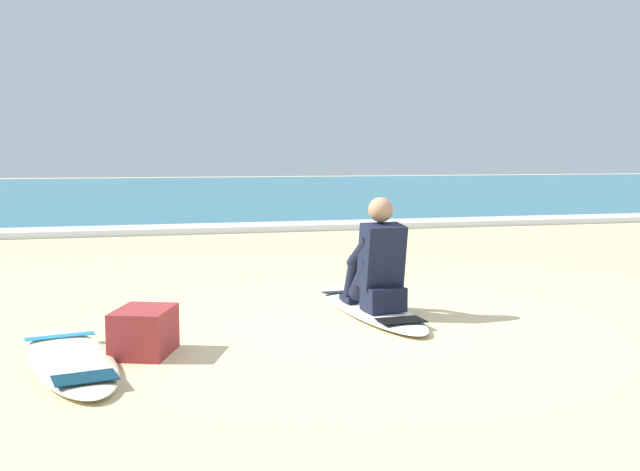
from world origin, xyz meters
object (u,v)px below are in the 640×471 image
Objects in this scene: surfboard_spare_near at (71,359)px; beach_bag at (144,331)px; surfer_seated at (378,266)px; surfboard_main at (369,308)px.

beach_bag is at bearing 15.63° from surfboard_spare_near.
surfer_seated is 1.97× the size of beach_bag.
surfer_seated is 2.11m from beach_bag.
surfboard_main is 2.17m from beach_bag.
surfer_seated is (0.00, -0.20, 0.40)m from surfboard_main.
surfboard_main is at bearing 25.51° from beach_bag.
beach_bag is (-1.95, -0.73, -0.28)m from surfer_seated.
surfer_seated is at bearing 19.57° from surfboard_spare_near.
surfer_seated is 2.61m from surfboard_spare_near.
surfer_seated reaches higher than beach_bag.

